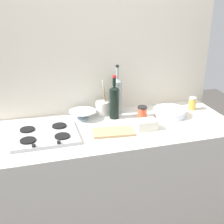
# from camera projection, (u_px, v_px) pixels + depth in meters

# --- Properties ---
(counter_block) EXTENTS (1.80, 0.70, 0.90)m
(counter_block) POSITION_uv_depth(u_px,v_px,m) (112.00, 180.00, 2.31)
(counter_block) COLOR silver
(counter_block) RESTS_ON ground
(backsplash_panel) EXTENTS (1.90, 0.06, 2.39)m
(backsplash_panel) POSITION_uv_depth(u_px,v_px,m) (99.00, 74.00, 2.37)
(backsplash_panel) COLOR beige
(backsplash_panel) RESTS_ON ground
(stovetop_hob) EXTENTS (0.44, 0.37, 0.04)m
(stovetop_hob) POSITION_uv_depth(u_px,v_px,m) (45.00, 135.00, 2.00)
(stovetop_hob) COLOR #B2B2B7
(stovetop_hob) RESTS_ON counter_block
(plate_stack) EXTENTS (0.25, 0.25, 0.06)m
(plate_stack) POSITION_uv_depth(u_px,v_px,m) (170.00, 112.00, 2.34)
(plate_stack) COLOR white
(plate_stack) RESTS_ON counter_block
(wine_bottle_leftmost) EXTENTS (0.07, 0.07, 0.39)m
(wine_bottle_leftmost) POSITION_uv_depth(u_px,v_px,m) (117.00, 95.00, 2.36)
(wine_bottle_leftmost) COLOR gray
(wine_bottle_leftmost) RESTS_ON counter_block
(wine_bottle_mid_left) EXTENTS (0.07, 0.07, 0.34)m
(wine_bottle_mid_left) POSITION_uv_depth(u_px,v_px,m) (114.00, 101.00, 2.25)
(wine_bottle_mid_left) COLOR black
(wine_bottle_mid_left) RESTS_ON counter_block
(mixing_bowl) EXTENTS (0.21, 0.21, 0.07)m
(mixing_bowl) POSITION_uv_depth(u_px,v_px,m) (83.00, 114.00, 2.27)
(mixing_bowl) COLOR silver
(mixing_bowl) RESTS_ON counter_block
(butter_dish) EXTENTS (0.15, 0.10, 0.07)m
(butter_dish) POSITION_uv_depth(u_px,v_px,m) (146.00, 125.00, 2.11)
(butter_dish) COLOR silver
(butter_dish) RESTS_ON counter_block
(utensil_crock) EXTENTS (0.10, 0.10, 0.29)m
(utensil_crock) POSITION_uv_depth(u_px,v_px,m) (102.00, 108.00, 2.34)
(utensil_crock) COLOR silver
(utensil_crock) RESTS_ON counter_block
(condiment_jar_front) EXTENTS (0.06, 0.06, 0.10)m
(condiment_jar_front) POSITION_uv_depth(u_px,v_px,m) (192.00, 103.00, 2.45)
(condiment_jar_front) COLOR gold
(condiment_jar_front) RESTS_ON counter_block
(condiment_jar_rear) EXTENTS (0.07, 0.07, 0.09)m
(condiment_jar_rear) POSITION_uv_depth(u_px,v_px,m) (142.00, 112.00, 2.29)
(condiment_jar_rear) COLOR #C64C2D
(condiment_jar_rear) RESTS_ON counter_block
(cutting_board) EXTENTS (0.30, 0.18, 0.02)m
(cutting_board) POSITION_uv_depth(u_px,v_px,m) (113.00, 132.00, 2.05)
(cutting_board) COLOR tan
(cutting_board) RESTS_ON counter_block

